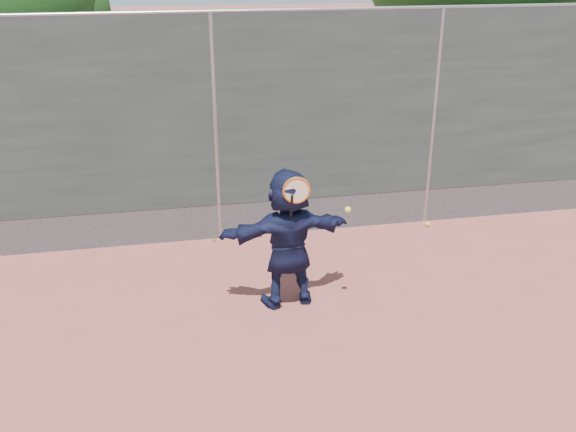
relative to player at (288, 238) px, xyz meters
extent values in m
plane|color=#9E4C42|center=(-0.58, -1.63, -0.79)|extent=(80.00, 80.00, 0.00)
imported|color=#151A3A|center=(0.00, 0.00, 0.00)|extent=(1.51, 0.62, 1.58)
sphere|color=#D8F536|center=(2.38, 1.68, -0.76)|extent=(0.07, 0.07, 0.07)
cube|color=#38423D|center=(-0.58, 1.87, 0.96)|extent=(20.00, 0.04, 2.50)
cube|color=slate|center=(-0.58, 1.87, -0.54)|extent=(20.00, 0.03, 0.50)
cylinder|color=gray|center=(-0.58, 1.87, 2.21)|extent=(20.00, 0.05, 0.05)
cylinder|color=gray|center=(-0.58, 1.87, 0.71)|extent=(0.06, 0.06, 3.00)
cylinder|color=gray|center=(2.42, 1.87, 0.71)|extent=(0.06, 0.06, 3.00)
torus|color=#C35412|center=(0.05, -0.20, 0.63)|extent=(0.29, 0.04, 0.29)
cylinder|color=beige|center=(0.05, -0.20, 0.63)|extent=(0.25, 0.02, 0.25)
cylinder|color=black|center=(0.00, -0.18, 0.43)|extent=(0.04, 0.13, 0.33)
sphere|color=#D8F536|center=(0.59, -0.24, 0.39)|extent=(0.07, 0.07, 0.07)
cylinder|color=#382314|center=(3.92, 4.07, 0.51)|extent=(0.28, 0.28, 2.60)
cylinder|color=#382314|center=(-3.58, 4.87, 0.31)|extent=(0.28, 0.28, 2.20)
sphere|color=#23561C|center=(-2.98, 5.07, 1.93)|extent=(2.10, 2.10, 2.10)
cone|color=#387226|center=(-0.33, 1.75, -0.66)|extent=(0.03, 0.03, 0.26)
cone|color=#387226|center=(-0.03, 1.77, -0.64)|extent=(0.03, 0.03, 0.30)
cone|color=#387226|center=(-0.68, 1.73, -0.68)|extent=(0.03, 0.03, 0.22)
camera|label=1|loc=(-1.23, -6.21, 2.96)|focal=40.00mm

